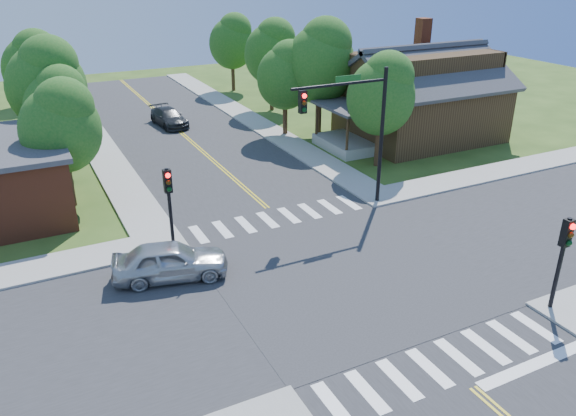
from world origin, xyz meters
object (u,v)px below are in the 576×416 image
signal_pole_se (564,247)px  car_silver (170,261)px  signal_pole_nw (169,193)px  car_dgrey (169,118)px  house_ne (420,92)px  signal_mast_ne (355,118)px

signal_pole_se → car_silver: 14.91m
signal_pole_se → signal_pole_nw: 15.84m
car_dgrey → car_silver: bearing=-111.5°
house_ne → car_silver: house_ne is taller
car_silver → car_dgrey: (6.21, 22.28, -0.13)m
signal_pole_se → signal_pole_nw: (-11.20, 11.20, 0.00)m
signal_pole_nw → signal_pole_se: bearing=-45.0°
signal_pole_se → signal_mast_ne: bearing=98.6°
signal_pole_nw → car_dgrey: signal_pole_nw is taller
signal_pole_se → car_dgrey: (-5.83, 30.86, -2.00)m
house_ne → car_dgrey: bearing=144.3°
signal_mast_ne → house_ne: (11.19, 8.65, -1.52)m
signal_mast_ne → house_ne: bearing=37.7°
signal_pole_nw → car_dgrey: size_ratio=0.81×
signal_mast_ne → car_dgrey: signal_mast_ne is taller
signal_pole_nw → house_ne: (20.71, 8.66, 0.67)m
signal_pole_se → car_silver: (-12.04, 8.59, -1.87)m
car_dgrey → signal_pole_se: bearing=-85.2°
signal_pole_nw → house_ne: 22.45m
house_ne → signal_pole_nw: bearing=-157.3°
car_silver → signal_pole_nw: bearing=-4.0°
signal_mast_ne → signal_pole_nw: (-9.51, -0.01, -2.19)m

